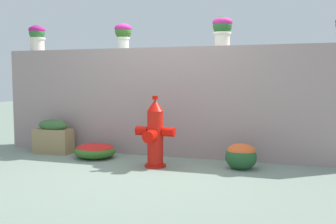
# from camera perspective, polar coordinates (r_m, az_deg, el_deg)

# --- Properties ---
(ground_plane) EXTENTS (24.00, 24.00, 0.00)m
(ground_plane) POSITION_cam_1_polar(r_m,az_deg,el_deg) (5.03, -2.76, -8.43)
(ground_plane) COLOR gray
(stone_wall) EXTENTS (5.55, 0.34, 1.63)m
(stone_wall) POSITION_cam_1_polar(r_m,az_deg,el_deg) (5.81, 0.50, 1.54)
(stone_wall) COLOR gray
(stone_wall) RESTS_ON ground
(potted_plant_0) EXTENTS (0.28, 0.28, 0.45)m
(potted_plant_0) POSITION_cam_1_polar(r_m,az_deg,el_deg) (6.97, -19.04, 10.75)
(potted_plant_0) COLOR silver
(potted_plant_0) RESTS_ON stone_wall
(potted_plant_1) EXTENTS (0.27, 0.27, 0.40)m
(potted_plant_1) POSITION_cam_1_polar(r_m,az_deg,el_deg) (6.09, -6.73, 11.75)
(potted_plant_1) COLOR silver
(potted_plant_1) RESTS_ON stone_wall
(potted_plant_2) EXTENTS (0.29, 0.29, 0.43)m
(potted_plant_2) POSITION_cam_1_polar(r_m,az_deg,el_deg) (5.67, 8.15, 12.34)
(potted_plant_2) COLOR beige
(potted_plant_2) RESTS_ON stone_wall
(fire_hydrant) EXTENTS (0.54, 0.43, 0.95)m
(fire_hydrant) POSITION_cam_1_polar(r_m,az_deg,el_deg) (5.03, -1.99, -3.36)
(fire_hydrant) COLOR red
(fire_hydrant) RESTS_ON ground
(flower_bush_left) EXTENTS (0.41, 0.37, 0.35)m
(flower_bush_left) POSITION_cam_1_polar(r_m,az_deg,el_deg) (5.06, 10.88, -6.35)
(flower_bush_left) COLOR #24542B
(flower_bush_left) RESTS_ON ground
(flower_bush_right) EXTENTS (0.62, 0.56, 0.22)m
(flower_bush_right) POSITION_cam_1_polar(r_m,az_deg,el_deg) (5.74, -10.89, -5.65)
(flower_bush_right) COLOR #336523
(flower_bush_right) RESTS_ON ground
(planter_box) EXTENTS (0.59, 0.28, 0.53)m
(planter_box) POSITION_cam_1_polar(r_m,az_deg,el_deg) (6.26, -16.81, -3.60)
(planter_box) COLOR #977D53
(planter_box) RESTS_ON ground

